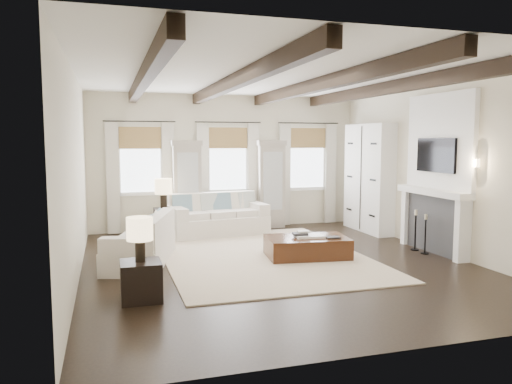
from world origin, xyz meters
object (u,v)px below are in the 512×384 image
object	(u,v)px
side_table_back	(164,223)
ottoman	(307,247)
side_table_front	(141,281)
sofa_left	(144,243)
sofa_back	(217,218)

from	to	relation	value
side_table_back	ottoman	bearing A→B (deg)	-50.17
side_table_front	sofa_left	bearing A→B (deg)	84.79
sofa_back	sofa_left	distance (m)	2.89
ottoman	sofa_back	bearing A→B (deg)	118.45
sofa_left	ottoman	distance (m)	2.90
sofa_back	sofa_left	xyz separation A→B (m)	(-1.78, -2.27, -0.03)
sofa_left	side_table_front	world-z (taller)	sofa_left
side_table_front	side_table_back	distance (m)	4.41
ottoman	sofa_left	bearing A→B (deg)	178.04
side_table_front	side_table_back	world-z (taller)	side_table_back
sofa_back	side_table_front	bearing A→B (deg)	-114.54
sofa_back	ottoman	size ratio (longest dim) A/B	1.57
ottoman	side_table_back	xyz separation A→B (m)	(-2.27, 2.72, 0.13)
sofa_left	ottoman	world-z (taller)	sofa_left
side_table_back	side_table_front	bearing A→B (deg)	-100.21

